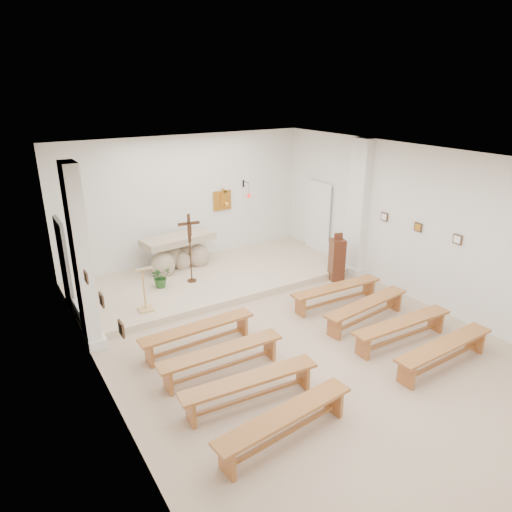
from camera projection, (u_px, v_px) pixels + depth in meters
ground at (295, 342)px, 8.89m from camera, size 7.00×10.00×0.00m
wall_left at (103, 304)px, 6.55m from camera, size 0.02×10.00×3.50m
wall_right at (426, 228)px, 9.99m from camera, size 0.02×10.00×3.50m
wall_back at (187, 201)px, 12.24m from camera, size 7.00×0.02×3.50m
ceiling at (302, 161)px, 7.66m from camera, size 7.00×10.00×0.02m
sanctuary_platform at (214, 277)px, 11.65m from camera, size 6.98×3.00×0.15m
pilaster_left at (81, 259)px, 8.20m from camera, size 0.26×0.55×3.50m
pilaster_right at (358, 209)px, 11.52m from camera, size 0.26×0.55×3.50m
gold_wall_relief at (222, 200)px, 12.77m from camera, size 0.55×0.04×0.55m
sanctuary_lamp at (248, 194)px, 12.86m from camera, size 0.11×0.36×0.44m
station_frame_left_front at (121, 329)px, 5.94m from camera, size 0.03×0.20×0.20m
station_frame_left_mid at (102, 300)px, 6.73m from camera, size 0.03×0.20×0.20m
station_frame_left_rear at (86, 277)px, 7.53m from camera, size 0.03×0.20×0.20m
station_frame_right_front at (457, 239)px, 9.36m from camera, size 0.03×0.20×0.20m
station_frame_right_mid at (418, 227)px, 10.15m from camera, size 0.03×0.20×0.20m
station_frame_right_rear at (384, 217)px, 10.95m from camera, size 0.03×0.20×0.20m
radiator_left at (81, 317)px, 9.25m from camera, size 0.10×0.85×0.52m
radiator_right at (338, 255)px, 12.63m from camera, size 0.10×0.85×0.52m
altar at (178, 255)px, 11.92m from camera, size 1.97×0.96×0.98m
lectern at (144, 288)px, 9.63m from camera, size 0.39×0.33×1.04m
crucifix_stand at (190, 243)px, 10.89m from camera, size 0.52×0.23×1.71m
potted_plant at (161, 277)px, 10.85m from camera, size 0.53×0.48×0.52m
donation_pedestal at (337, 259)px, 11.53m from camera, size 0.42×0.42×1.25m
bench_left_front at (198, 331)px, 8.55m from camera, size 2.26×0.42×0.48m
bench_right_front at (336, 291)px, 10.23m from camera, size 2.27×0.45×0.48m
bench_left_second at (222, 355)px, 7.80m from camera, size 2.26×0.41×0.48m
bench_right_second at (367, 307)px, 9.48m from camera, size 2.28×0.62×0.48m
bench_left_third at (250, 384)px, 7.05m from camera, size 2.28×0.54×0.48m
bench_right_third at (402, 327)px, 8.72m from camera, size 2.27×0.44×0.48m
bench_left_fourth at (285, 420)px, 6.30m from camera, size 2.28×0.57×0.48m
bench_right_fourth at (444, 349)px, 7.97m from camera, size 2.26×0.42×0.48m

